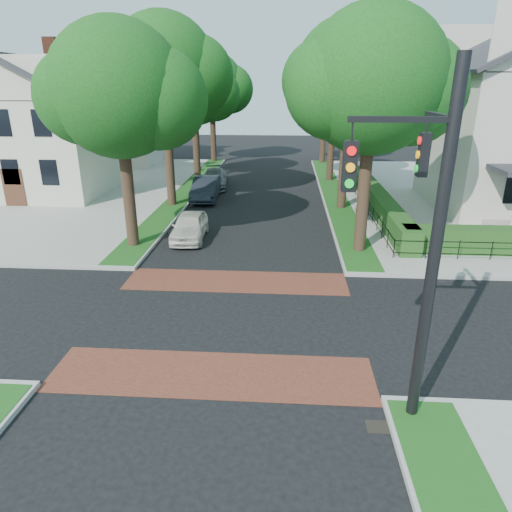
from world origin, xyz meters
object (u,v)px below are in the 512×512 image
at_px(traffic_signal, 425,230).
at_px(parked_car_middle, 206,188).
at_px(parked_car_front, 190,226).
at_px(parked_car_rear, 215,179).

xyz_separation_m(traffic_signal, parked_car_middle, (-8.49, 21.52, -3.92)).
distance_m(parked_car_front, parked_car_rear, 12.61).
bearing_deg(parked_car_front, parked_car_middle, 91.83).
xyz_separation_m(parked_car_front, parked_car_rear, (-0.61, 12.59, 0.01)).
distance_m(parked_car_front, parked_car_middle, 8.62).
bearing_deg(parked_car_middle, traffic_signal, -70.41).
bearing_deg(parked_car_front, parked_car_rear, 90.55).
bearing_deg(parked_car_middle, parked_car_rear, 88.07).
relative_size(traffic_signal, parked_car_middle, 1.67).
relative_size(parked_car_front, parked_car_rear, 0.84).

